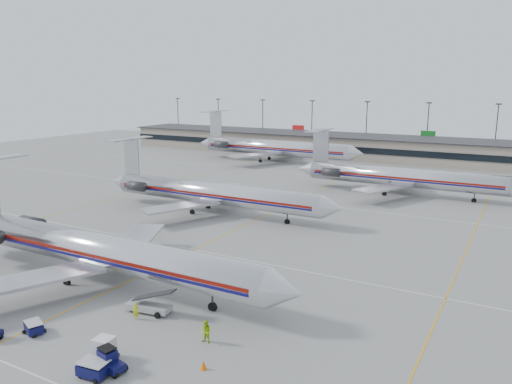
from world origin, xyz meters
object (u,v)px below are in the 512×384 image
Objects in this scene: uld_container at (104,349)px; belt_loader at (150,305)px; jet_foreground at (95,249)px; jet_second_row at (209,193)px.

belt_loader reaches higher than uld_container.
jet_foreground is 30.16m from jet_second_row.
jet_foreground reaches higher than belt_loader.
jet_second_row reaches higher than uld_container.
uld_container is at bearing -66.07° from jet_second_row.
jet_foreground is at bearing 132.61° from uld_container.
belt_loader is (9.85, -3.11, -2.78)m from jet_foreground.
uld_container is 0.36× the size of belt_loader.
belt_loader is (-2.34, 7.80, -0.20)m from uld_container.
jet_second_row is 8.69× the size of belt_loader.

